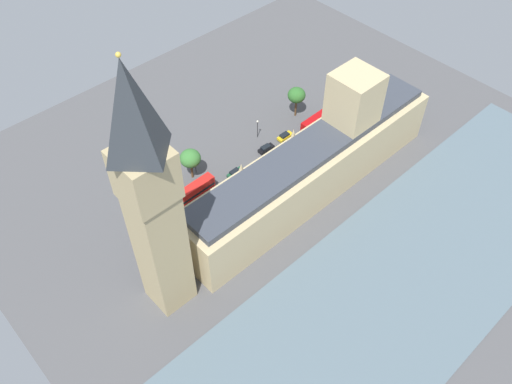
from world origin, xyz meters
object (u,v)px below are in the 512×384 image
(car_yellow_cab_midblock, at_px, (285,136))
(street_lamp_slot_11, at_px, (195,159))
(clock_tower, at_px, (150,198))
(double_decker_bus_opposite_hall, at_px, (196,191))
(plane_tree_corner, at_px, (190,158))
(pedestrian_by_river_gate, at_px, (361,112))
(car_dark_green_far_end, at_px, (235,173))
(street_lamp_slot_10, at_px, (258,126))
(pedestrian_leading, at_px, (346,122))
(pedestrian_trailing, at_px, (249,188))
(double_decker_bus_kerbside, at_px, (316,123))
(plane_tree_under_trees, at_px, (297,95))
(parliament_building, at_px, (317,162))
(car_black_near_tower, at_px, (266,148))

(car_yellow_cab_midblock, relative_size, street_lamp_slot_11, 0.69)
(clock_tower, bearing_deg, double_decker_bus_opposite_hall, -49.77)
(plane_tree_corner, bearing_deg, pedestrian_by_river_gate, -104.73)
(double_decker_bus_opposite_hall, bearing_deg, car_dark_green_far_end, -94.20)
(pedestrian_by_river_gate, xyz_separation_m, street_lamp_slot_10, (13.29, 28.57, 3.42))
(car_dark_green_far_end, bearing_deg, pedestrian_by_river_gate, 80.49)
(clock_tower, height_order, pedestrian_leading, clock_tower)
(double_decker_bus_opposite_hall, relative_size, pedestrian_by_river_gate, 6.58)
(car_yellow_cab_midblock, relative_size, pedestrian_leading, 2.99)
(pedestrian_leading, bearing_deg, pedestrian_trailing, 132.54)
(pedestrian_leading, height_order, street_lamp_slot_11, street_lamp_slot_11)
(plane_tree_corner, distance_m, street_lamp_slot_10, 22.80)
(double_decker_bus_kerbside, distance_m, pedestrian_leading, 9.16)
(clock_tower, bearing_deg, pedestrian_trailing, -71.22)
(plane_tree_under_trees, bearing_deg, pedestrian_by_river_gate, -131.71)
(plane_tree_corner, bearing_deg, double_decker_bus_opposite_hall, 149.07)
(car_dark_green_far_end, relative_size, street_lamp_slot_11, 0.69)
(parliament_building, bearing_deg, street_lamp_slot_11, 38.16)
(clock_tower, height_order, pedestrian_trailing, clock_tower)
(plane_tree_corner, bearing_deg, parliament_building, -138.64)
(car_yellow_cab_midblock, height_order, pedestrian_leading, car_yellow_cab_midblock)
(double_decker_bus_opposite_hall, relative_size, street_lamp_slot_10, 1.80)
(car_yellow_cab_midblock, height_order, car_dark_green_far_end, same)
(clock_tower, xyz_separation_m, car_dark_green_far_end, (17.13, -33.28, -30.05))
(clock_tower, bearing_deg, street_lamp_slot_10, -63.23)
(car_black_near_tower, height_order, pedestrian_leading, car_black_near_tower)
(double_decker_bus_kerbside, bearing_deg, pedestrian_leading, 60.82)
(street_lamp_slot_10, bearing_deg, parliament_building, 174.97)
(car_black_near_tower, relative_size, car_dark_green_far_end, 1.01)
(car_black_near_tower, bearing_deg, clock_tower, -65.01)
(double_decker_bus_opposite_hall, height_order, pedestrian_leading, double_decker_bus_opposite_hall)
(pedestrian_trailing, bearing_deg, double_decker_bus_kerbside, -75.72)
(car_dark_green_far_end, distance_m, plane_tree_corner, 12.39)
(double_decker_bus_opposite_hall, relative_size, plane_tree_corner, 1.18)
(car_yellow_cab_midblock, bearing_deg, pedestrian_trailing, -69.29)
(car_black_near_tower, relative_size, pedestrian_trailing, 3.11)
(pedestrian_leading, bearing_deg, plane_tree_corner, 116.19)
(clock_tower, xyz_separation_m, double_decker_bus_opposite_hall, (17.77, -21.00, -28.30))
(car_black_near_tower, height_order, street_lamp_slot_11, street_lamp_slot_11)
(parliament_building, xyz_separation_m, pedestrian_leading, (10.15, -23.99, -7.87))
(parliament_building, height_order, double_decker_bus_kerbside, parliament_building)
(plane_tree_corner, xyz_separation_m, street_lamp_slot_10, (-0.18, -22.66, -2.48))
(car_black_near_tower, height_order, car_dark_green_far_end, same)
(car_yellow_cab_midblock, distance_m, plane_tree_under_trees, 12.26)
(pedestrian_trailing, relative_size, plane_tree_under_trees, 0.16)
(pedestrian_leading, relative_size, pedestrian_by_river_gate, 0.97)
(double_decker_bus_kerbside, bearing_deg, street_lamp_slot_11, -106.77)
(plane_tree_under_trees, bearing_deg, car_yellow_cab_midblock, 118.48)
(pedestrian_leading, bearing_deg, car_dark_green_far_end, 122.92)
(plane_tree_under_trees, bearing_deg, parliament_building, 144.15)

